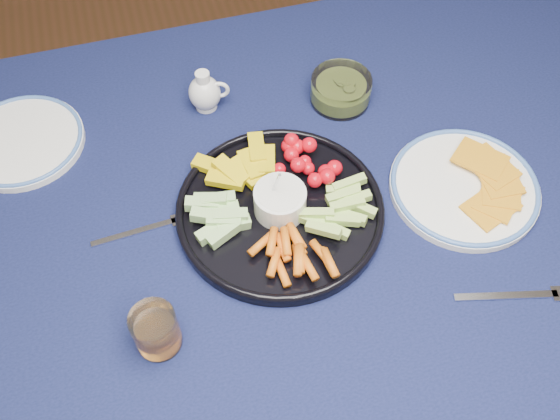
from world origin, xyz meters
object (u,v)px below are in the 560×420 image
object	(u,v)px
dining_table	(262,260)
crudite_platter	(279,208)
cheese_plate	(465,186)
pickle_bowl	(341,91)
juice_tumbler	(156,332)
creamer_pitcher	(205,92)
side_plate_extra	(22,141)

from	to	relation	value
dining_table	crudite_platter	xyz separation A→B (m)	(0.04, 0.02, 0.11)
dining_table	cheese_plate	world-z (taller)	cheese_plate
pickle_bowl	juice_tumbler	bearing A→B (deg)	-136.58
dining_table	pickle_bowl	world-z (taller)	pickle_bowl
dining_table	pickle_bowl	xyz separation A→B (m)	(0.22, 0.24, 0.11)
creamer_pitcher	side_plate_extra	bearing A→B (deg)	-179.77
pickle_bowl	side_plate_extra	size ratio (longest dim) A/B	0.51
crudite_platter	creamer_pitcher	world-z (taller)	crudite_platter
crudite_platter	cheese_plate	distance (m)	0.31
crudite_platter	juice_tumbler	world-z (taller)	crudite_platter
pickle_bowl	cheese_plate	distance (m)	0.29
dining_table	crudite_platter	bearing A→B (deg)	31.73
dining_table	side_plate_extra	xyz separation A→B (m)	(-0.35, 0.29, 0.10)
pickle_bowl	cheese_plate	size ratio (longest dim) A/B	0.45
pickle_bowl	cheese_plate	bearing A→B (deg)	-63.27
crudite_platter	pickle_bowl	size ratio (longest dim) A/B	3.03
pickle_bowl	side_plate_extra	bearing A→B (deg)	174.94
cheese_plate	side_plate_extra	bearing A→B (deg)	156.39
cheese_plate	juice_tumbler	xyz separation A→B (m)	(-0.53, -0.13, 0.02)
juice_tumbler	crudite_platter	bearing A→B (deg)	36.13
dining_table	cheese_plate	bearing A→B (deg)	-2.23
creamer_pitcher	dining_table	bearing A→B (deg)	-85.50
juice_tumbler	side_plate_extra	world-z (taller)	juice_tumbler
dining_table	juice_tumbler	size ratio (longest dim) A/B	21.77
side_plate_extra	cheese_plate	bearing A→B (deg)	-23.61
creamer_pitcher	cheese_plate	distance (m)	0.48
crudite_platter	juice_tumbler	bearing A→B (deg)	-143.87
crudite_platter	juice_tumbler	distance (m)	0.28
dining_table	juice_tumbler	bearing A→B (deg)	-143.04
pickle_bowl	juice_tumbler	xyz separation A→B (m)	(-0.40, -0.38, 0.01)
dining_table	crudite_platter	distance (m)	0.12
side_plate_extra	crudite_platter	bearing A→B (deg)	-34.61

